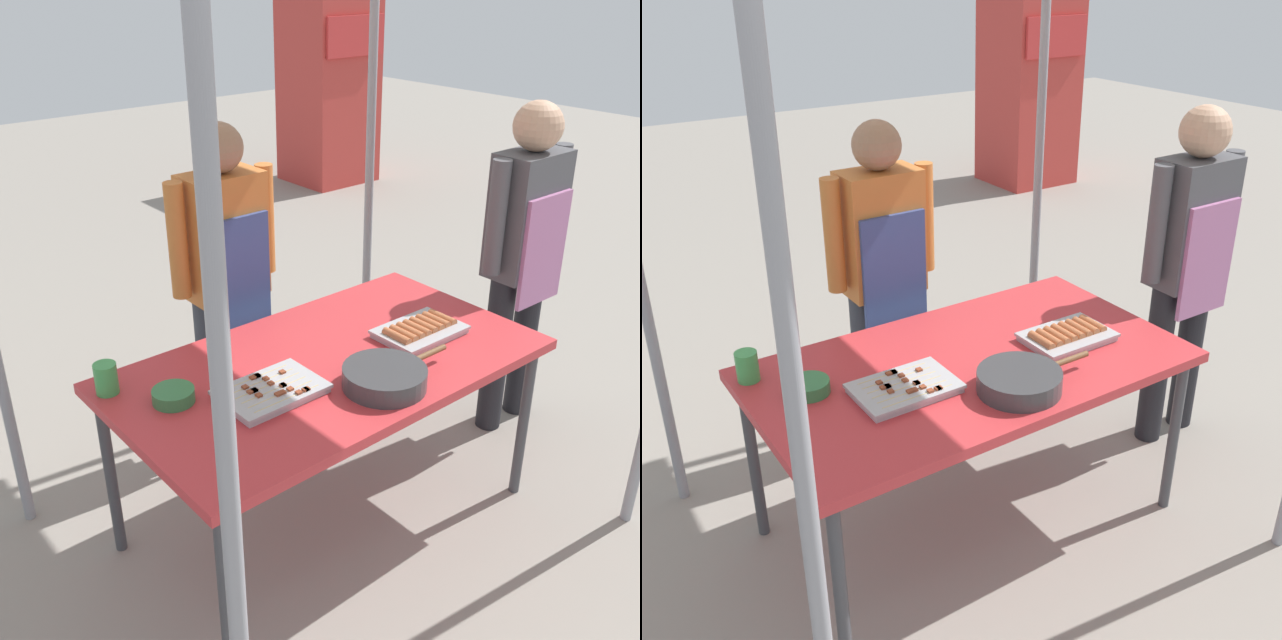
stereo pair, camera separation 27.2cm
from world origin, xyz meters
TOP-DOWN VIEW (x-y plane):
  - ground_plane at (0.00, 0.00)m, footprint 18.00×18.00m
  - stall_table at (0.00, 0.00)m, footprint 1.60×0.90m
  - tray_grilled_sausages at (0.41, -0.08)m, footprint 0.34×0.24m
  - tray_meat_skewers at (-0.31, -0.06)m, footprint 0.35×0.24m
  - cooking_wok at (0.03, -0.27)m, footprint 0.46×0.30m
  - condiment_bowl at (-0.58, 0.12)m, footprint 0.14×0.14m
  - drink_cup_near_edge at (-0.73, 0.32)m, footprint 0.08×0.08m
  - vendor_woman at (0.03, 0.72)m, footprint 0.52×0.22m
  - customer_nearby at (1.17, 0.00)m, footprint 0.52×0.23m
  - neighbor_stall_right at (3.39, 3.97)m, footprint 0.78×0.77m

SIDE VIEW (x-z plane):
  - ground_plane at x=0.00m, z-range 0.00..0.00m
  - stall_table at x=0.00m, z-range 0.32..1.07m
  - tray_meat_skewers at x=-0.31m, z-range 0.75..0.79m
  - tray_grilled_sausages at x=0.41m, z-range 0.75..0.80m
  - condiment_bowl at x=-0.58m, z-range 0.75..0.80m
  - cooking_wok at x=0.03m, z-range 0.75..0.83m
  - drink_cup_near_edge at x=-0.73m, z-range 0.75..0.86m
  - vendor_woman at x=0.03m, z-range 0.13..1.65m
  - neighbor_stall_right at x=3.39m, z-range 0.00..1.80m
  - customer_nearby at x=1.17m, z-range 0.14..1.71m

